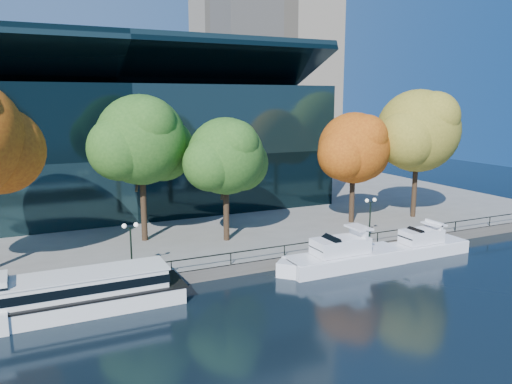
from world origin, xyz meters
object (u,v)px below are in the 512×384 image
tree_3 (227,158)px  tree_5 (419,133)px  cruiser_near (341,256)px  lamp_2 (370,209)px  tree_2 (143,142)px  cruiser_far (421,245)px  tree_4 (355,150)px  lamp_1 (131,236)px  tour_boat (63,295)px

tree_3 → tree_5: tree_5 is taller
cruiser_near → tree_5: (16.47, 9.00, 9.57)m
lamp_2 → tree_2: bearing=155.8°
cruiser_far → tree_3: tree_3 is taller
tree_2 → cruiser_near: bearing=-41.6°
cruiser_near → tree_4: (8.42, 9.89, 7.93)m
lamp_1 → cruiser_far: bearing=-8.0°
lamp_2 → cruiser_far: bearing=-49.5°
tour_boat → cruiser_far: size_ratio=1.76×
tour_boat → tree_5: (38.82, 8.77, 9.28)m
tree_4 → lamp_1: size_ratio=2.98×
cruiser_near → lamp_2: size_ratio=3.00×
tree_5 → lamp_2: tree_5 is taller
tree_5 → lamp_2: size_ratio=3.59×
cruiser_far → tree_2: size_ratio=0.70×
tree_4 → lamp_1: tree_4 is taller
tree_3 → tree_4: (15.17, 0.83, 0.06)m
tour_boat → tree_4: 33.15m
cruiser_far → tree_4: bearing=92.6°
cruiser_near → cruiser_far: (8.87, -0.16, -0.09)m
cruiser_far → lamp_1: lamp_1 is taller
tree_2 → lamp_2: 22.46m
tour_boat → lamp_2: lamp_2 is taller
tree_5 → lamp_2: (-10.74, -5.49, -6.67)m
tree_3 → tour_boat: bearing=-150.5°
tour_boat → lamp_2: 28.40m
tree_4 → lamp_2: bearing=-112.8°
cruiser_far → tree_2: 27.61m
cruiser_near → lamp_2: (5.74, 3.51, 2.89)m
tree_2 → lamp_1: bearing=-109.8°
cruiser_far → lamp_1: size_ratio=2.39×
tree_3 → lamp_2: size_ratio=2.91×
tour_boat → tree_2: bearing=55.0°
tree_2 → tree_5: size_ratio=0.96×
tree_3 → tree_5: 23.28m
tour_boat → tree_4: size_ratio=1.42×
lamp_1 → cruiser_near: bearing=-11.6°
tour_boat → cruiser_far: bearing=-0.7°
cruiser_far → tree_5: 15.32m
tree_2 → cruiser_far: bearing=-28.7°
tree_3 → lamp_1: (-10.30, -5.55, -4.98)m
cruiser_near → tree_4: 15.22m
tree_2 → tree_3: size_ratio=1.18×
tree_5 → cruiser_near: bearing=-151.4°
tree_5 → lamp_1: size_ratio=3.59×
cruiser_far → lamp_2: size_ratio=2.39×
tree_5 → lamp_2: 13.78m
tour_boat → tree_5: bearing=12.7°
cruiser_near → tree_5: 21.07m
cruiser_near → tree_4: bearing=49.6°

